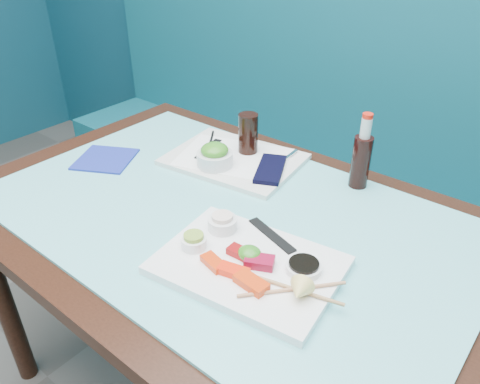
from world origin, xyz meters
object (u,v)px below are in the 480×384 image
Objects in this scene: seaweed_bowl at (215,159)px; blue_napkin at (105,159)px; booth_bench at (359,201)px; dining_table at (226,242)px; cola_glass at (248,134)px; sashimi_plate at (248,265)px; serving_tray at (234,159)px; cola_bottle_body at (361,162)px.

blue_napkin is (-0.30, -0.16, -0.03)m from seaweed_bowl.
blue_napkin is at bearing -118.89° from booth_bench.
cola_glass is (-0.15, 0.28, 0.17)m from dining_table.
cola_glass is 0.44m from blue_napkin.
serving_tray is (-0.34, 0.36, -0.00)m from sashimi_plate.
cola_bottle_body is at bearing 9.30° from serving_tray.
blue_napkin is at bearing -178.42° from dining_table.
seaweed_bowl is 0.14m from cola_glass.
booth_bench is 0.82m from seaweed_bowl.
booth_bench is at bearing 92.71° from sashimi_plate.
booth_bench is at bearing 111.14° from cola_bottle_body.
serving_tray is at bearing -163.27° from cola_bottle_body.
seaweed_bowl is 0.66× the size of blue_napkin.
serving_tray is 0.09m from cola_glass.
dining_table is at bearing -62.00° from cola_glass.
cola_glass reaches higher than dining_table.
booth_bench is 7.87× the size of serving_tray.
booth_bench reaches higher than cola_glass.
serving_tray is at bearing 125.66° from sashimi_plate.
cola_glass is 0.76× the size of blue_napkin.
cola_bottle_body reaches higher than seaweed_bowl.
serving_tray is (-0.16, -0.61, 0.39)m from booth_bench.
cola_bottle_body is (0.20, 0.33, 0.16)m from dining_table.
dining_table is 0.42m from cola_bottle_body.
booth_bench is at bearing 76.11° from seaweed_bowl.
seaweed_bowl is 0.41m from cola_bottle_body.
serving_tray is at bearing 82.41° from seaweed_bowl.
sashimi_plate is at bearing -10.30° from blue_napkin.
cola_bottle_body is at bearing 8.53° from cola_glass.
blue_napkin is at bearing -151.23° from seaweed_bowl.
seaweed_bowl is 0.72× the size of cola_bottle_body.
serving_tray is 0.08m from seaweed_bowl.
cola_glass is at bearing -171.47° from cola_bottle_body.
cola_glass reaches higher than seaweed_bowl.
cola_bottle_body is at bearing 27.51° from blue_napkin.
cola_glass is at bearing 118.00° from dining_table.
seaweed_bowl reaches higher than sashimi_plate.
cola_bottle_body is at bearing 59.65° from dining_table.
seaweed_bowl is at bearing -153.55° from cola_bottle_body.
sashimi_plate is at bearing -54.19° from serving_tray.
serving_tray is 2.62× the size of cola_bottle_body.
booth_bench is 0.74m from serving_tray.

